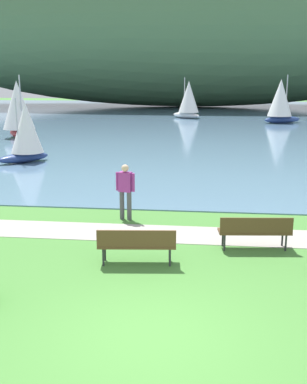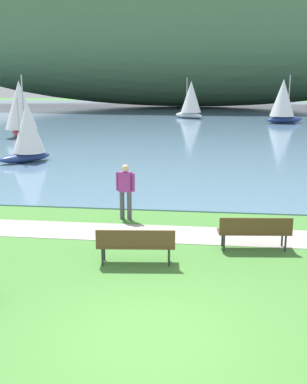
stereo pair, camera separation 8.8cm
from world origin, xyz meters
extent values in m
plane|color=#478438|center=(0.00, 0.00, 0.00)|extent=(200.00, 200.00, 0.00)
cube|color=#5B7F9E|center=(0.00, 47.58, 0.02)|extent=(180.00, 80.00, 0.04)
ellipsoid|color=#4C7047|center=(-2.65, 68.19, 12.54)|extent=(94.90, 28.00, 25.00)
cube|color=#A39E93|center=(0.00, 5.28, 0.01)|extent=(60.00, 1.50, 0.01)
cube|color=brown|center=(2.08, 4.42, 0.45)|extent=(1.84, 0.66, 0.05)
cube|color=brown|center=(2.11, 4.21, 0.68)|extent=(1.79, 0.23, 0.40)
cylinder|color=#2D2D33|center=(1.31, 4.51, 0.23)|extent=(0.05, 0.05, 0.45)
cylinder|color=#2D2D33|center=(2.83, 4.67, 0.23)|extent=(0.05, 0.05, 0.45)
cylinder|color=#2D2D33|center=(1.34, 4.17, 0.23)|extent=(0.05, 0.05, 0.45)
cylinder|color=#2D2D33|center=(2.86, 4.33, 0.23)|extent=(0.05, 0.05, 0.45)
cube|color=brown|center=(-0.72, 3.12, 0.45)|extent=(1.84, 0.66, 0.05)
cube|color=brown|center=(-0.69, 2.91, 0.68)|extent=(1.79, 0.22, 0.40)
cylinder|color=#2D2D33|center=(-1.49, 3.21, 0.23)|extent=(0.05, 0.05, 0.45)
cylinder|color=#2D2D33|center=(0.03, 3.37, 0.23)|extent=(0.05, 0.05, 0.45)
cylinder|color=#2D2D33|center=(-1.46, 2.88, 0.23)|extent=(0.05, 0.05, 0.45)
cylinder|color=#2D2D33|center=(0.06, 3.03, 0.23)|extent=(0.05, 0.05, 0.45)
cylinder|color=#4C4C51|center=(-1.69, 6.56, 0.44)|extent=(0.14, 0.14, 0.88)
cylinder|color=#4C4C51|center=(-1.45, 6.50, 0.44)|extent=(0.14, 0.14, 0.88)
cube|color=#9E338C|center=(-1.57, 6.53, 1.18)|extent=(0.42, 0.30, 0.60)
sphere|color=beige|center=(-1.57, 6.53, 1.60)|extent=(0.22, 0.22, 0.22)
cylinder|color=#9E338C|center=(-1.82, 6.59, 1.18)|extent=(0.09, 0.09, 0.56)
cylinder|color=#9E338C|center=(-1.32, 6.47, 1.18)|extent=(0.09, 0.09, 0.56)
ellipsoid|color=navy|center=(-8.48, 15.66, 0.28)|extent=(2.43, 2.59, 0.49)
cylinder|color=#B2B2B2|center=(-8.63, 15.50, 1.91)|extent=(0.07, 0.07, 2.77)
cone|color=white|center=(-8.31, 15.85, 1.77)|extent=(2.32, 2.32, 2.49)
ellipsoid|color=white|center=(-1.44, 44.88, 0.37)|extent=(3.54, 3.22, 0.66)
cylinder|color=#B2B2B2|center=(-1.66, 45.07, 2.57)|extent=(0.09, 0.09, 3.74)
cone|color=white|center=(-1.17, 44.65, 2.38)|extent=(3.13, 3.13, 3.37)
ellipsoid|color=navy|center=(8.21, 39.89, 0.38)|extent=(4.03, 2.66, 0.69)
cylinder|color=#B2B2B2|center=(8.49, 40.02, 2.70)|extent=(0.10, 0.10, 3.93)
cone|color=white|center=(7.87, 39.74, 2.50)|extent=(3.10, 3.10, 3.54)
ellipsoid|color=#B22323|center=(-12.43, 25.15, 0.37)|extent=(3.33, 3.56, 0.67)
cylinder|color=#B2B2B2|center=(-12.23, 24.93, 2.61)|extent=(0.10, 0.10, 3.81)
cone|color=white|center=(-12.66, 25.42, 2.42)|extent=(3.19, 3.19, 3.43)
camera|label=1|loc=(0.81, -6.85, 4.17)|focal=43.18mm
camera|label=2|loc=(0.89, -6.84, 4.17)|focal=43.18mm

